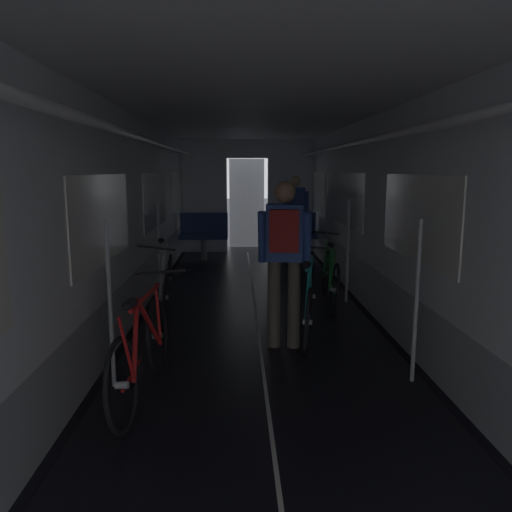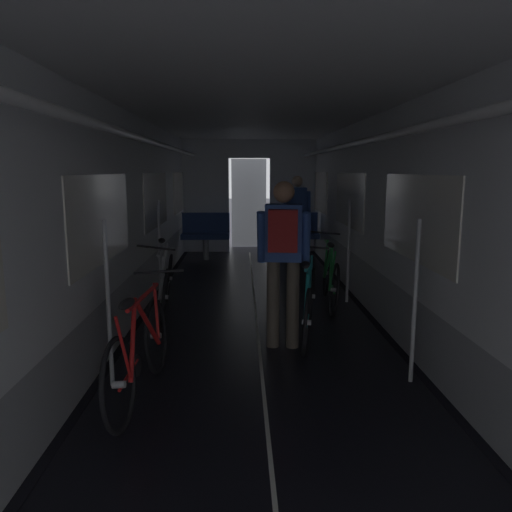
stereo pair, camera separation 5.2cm
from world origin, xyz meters
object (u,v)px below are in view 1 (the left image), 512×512
Objects in this scene: person_cyclist_aisle at (284,250)px; person_standing_near_bench at (295,213)px; bench_seat_far_left at (204,232)px; bicycle_red at (142,352)px; bicycle_silver at (166,283)px; bicycle_green at (330,277)px; bench_seat_far_right at (293,231)px; bicycle_teal_in_aisle at (310,304)px.

person_cyclist_aisle is 4.79m from person_standing_near_bench.
bench_seat_far_left is 0.58× the size of bicycle_red.
bicycle_green is at bearing 6.91° from bicycle_silver.
person_cyclist_aisle is at bearing -97.34° from bench_seat_far_right.
person_cyclist_aisle is 1.00× the size of person_standing_near_bench.
bench_seat_far_left is 1.00× the size of bench_seat_far_right.
bench_seat_far_left is at bearing 168.21° from person_standing_near_bench.
person_cyclist_aisle and person_standing_near_bench have the same top height.
person_standing_near_bench reaches higher than bench_seat_far_right.
bench_seat_far_right is 0.58× the size of bicycle_silver.
bicycle_green is at bearing 70.51° from bicycle_teal_in_aisle.
person_cyclist_aisle is at bearing 41.84° from bicycle_red.
bicycle_silver is (-2.03, -3.80, -0.19)m from bench_seat_far_right.
bicycle_green is 1.87m from person_cyclist_aisle.
person_cyclist_aisle reaches higher than bench_seat_far_right.
person_standing_near_bench is at bearing 85.41° from bicycle_teal_in_aisle.
bench_seat_far_left is at bearing 86.52° from bicycle_silver.
bench_seat_far_right is at bearing 85.79° from bicycle_teal_in_aisle.
person_cyclist_aisle is (-0.77, -1.58, 0.63)m from bicycle_green.
bicycle_teal_in_aisle is at bearing -32.05° from bicycle_silver.
person_cyclist_aisle reaches higher than bench_seat_far_left.
person_standing_near_bench reaches higher than bicycle_green.
bicycle_red is at bearing -107.87° from person_standing_near_bench.
person_standing_near_bench reaches higher than bicycle_silver.
bench_seat_far_left is 0.59× the size of bicycle_teal_in_aisle.
bicycle_silver is 1.01× the size of person_standing_near_bench.
bench_seat_far_right and bicycle_silver have the same top height.
bench_seat_far_left reaches higher than bicycle_red.
bicycle_teal_in_aisle is (-0.46, -1.31, 0.00)m from bicycle_green.
bicycle_teal_in_aisle is at bearing -109.49° from bicycle_green.
bicycle_red is 2.42m from bicycle_silver.
bench_seat_far_right is at bearing 61.86° from bicycle_silver.
bicycle_silver is at bearing -93.48° from bench_seat_far_left.
person_standing_near_bench is (-0.10, 3.16, 0.59)m from bicycle_green.
bicycle_green reaches higher than bicycle_red.
person_cyclist_aisle is 0.75m from bicycle_teal_in_aisle.
bicycle_green is (2.14, 0.26, 0.00)m from bicycle_silver.
person_cyclist_aisle is at bearing -77.43° from bench_seat_far_left.
bench_seat_far_right is at bearing 0.00° from bench_seat_far_left.
bicycle_red reaches higher than bicycle_teal_in_aisle.
bench_seat_far_right is 0.59× the size of bicycle_teal_in_aisle.
bench_seat_far_left reaches higher than bicycle_green.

